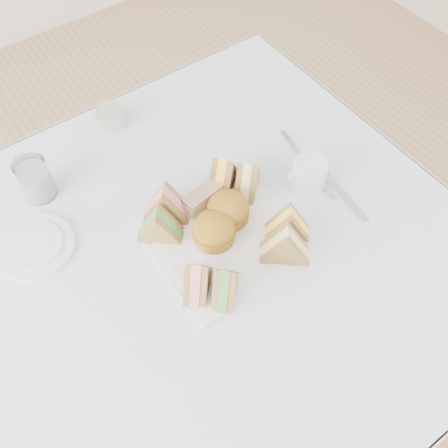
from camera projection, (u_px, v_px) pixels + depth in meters
floor at (217, 368)px, 1.62m from camera, size 4.00×4.00×0.00m
table at (215, 323)px, 1.32m from camera, size 0.90×0.90×0.74m
tablecloth at (213, 249)px, 1.01m from camera, size 1.02×1.02×0.01m
serving_plate at (224, 236)px, 1.02m from camera, size 0.30×0.30×0.01m
sandwich_fl_a at (197, 276)px, 0.91m from camera, size 0.09×0.10×0.08m
sandwich_fl_b at (225, 281)px, 0.91m from camera, size 0.09×0.09×0.08m
sandwich_fr_a at (289, 222)px, 0.98m from camera, size 0.10×0.09×0.08m
sandwich_fr_b at (286, 243)px, 0.95m from camera, size 0.11×0.10×0.09m
sandwich_bl_a at (159, 224)px, 0.98m from camera, size 0.10×0.09×0.08m
sandwich_bl_b at (166, 202)px, 1.00m from camera, size 0.10×0.10×0.09m
sandwich_br_a at (247, 177)px, 1.04m from camera, size 0.10×0.09×0.08m
sandwich_br_b at (223, 173)px, 1.05m from camera, size 0.10×0.09×0.09m
scone_left at (214, 230)px, 0.98m from camera, size 0.10×0.10×0.06m
scone_right at (228, 209)px, 1.01m from camera, size 0.11×0.11×0.06m
pastry_slice at (202, 199)px, 1.04m from camera, size 0.09×0.05×0.04m
side_plate at (35, 246)px, 1.01m from camera, size 0.19×0.19×0.01m
water_glass at (35, 179)px, 1.05m from camera, size 0.08×0.08×0.10m
tea_strainer at (112, 119)px, 1.19m from camera, size 0.08×0.08×0.04m
knife at (339, 190)px, 1.09m from camera, size 0.04×0.19×0.00m
fork at (311, 169)px, 1.12m from camera, size 0.04×0.19×0.00m
creamer_jug at (309, 175)px, 1.07m from camera, size 0.09×0.09×0.07m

